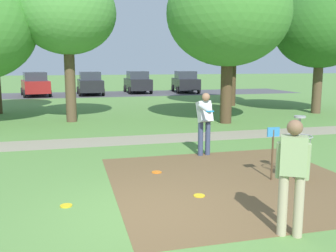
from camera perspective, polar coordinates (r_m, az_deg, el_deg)
name	(u,v)px	position (r m, az deg, el deg)	size (l,w,h in m)	color
ground_plane	(150,215)	(6.45, -2.76, -13.20)	(160.00, 160.00, 0.00)	#5B8942
dirt_tee_pad	(233,181)	(8.25, 9.76, -8.20)	(5.09, 5.16, 0.01)	brown
disc_golf_basket	(296,145)	(8.53, 18.67, -2.76)	(0.98, 0.58, 1.39)	#9E9EA3
player_foreground_watching	(205,120)	(10.23, 5.55, 0.96)	(0.42, 1.15, 1.71)	#384260
player_throwing	(292,171)	(5.68, 18.26, -6.52)	(0.49, 0.45, 1.71)	tan
frisbee_by_tee	(66,206)	(7.03, -15.10, -11.51)	(0.21, 0.21, 0.02)	gold
frisbee_far_left	(157,172)	(8.76, -1.72, -6.98)	(0.23, 0.23, 0.02)	orange
frisbee_far_right	(199,196)	(7.29, 4.73, -10.43)	(0.22, 0.22, 0.02)	gold
tree_near_left	(321,29)	(20.49, 22.05, 13.43)	(4.51, 4.51, 6.10)	brown
tree_near_right	(233,22)	(22.91, 9.81, 15.16)	(5.43, 5.43, 7.16)	#4C3823
tree_mid_left	(228,14)	(16.08, 9.07, 16.39)	(5.01, 5.01, 6.61)	#4C3823
tree_mid_right	(67,13)	(16.82, -14.94, 16.07)	(4.03, 4.03, 6.27)	brown
parking_lot_strip	(85,94)	(31.52, -12.33, 4.67)	(36.00, 6.00, 0.01)	#4C4C51
parked_car_leftmost	(35,84)	(30.96, -19.38, 5.98)	(2.50, 4.45, 1.84)	maroon
parked_car_center_left	(90,83)	(31.09, -11.68, 6.33)	(2.06, 4.25, 1.84)	black
parked_car_center_right	(138,82)	(32.65, -4.61, 6.63)	(1.99, 4.21, 1.84)	black
parked_car_rightmost	(185,82)	(33.07, 2.65, 6.68)	(2.31, 4.37, 1.84)	black
gravel_path	(110,141)	(12.37, -8.67, -2.26)	(40.00, 1.50, 0.00)	gray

